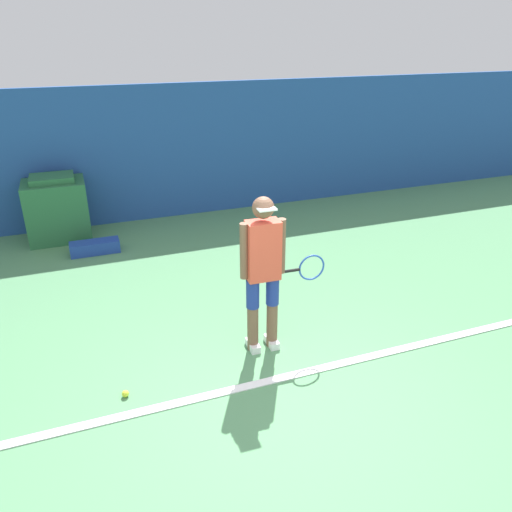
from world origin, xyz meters
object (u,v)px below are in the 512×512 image
tennis_player (264,268)px  covered_chair (57,209)px  tennis_ball (125,394)px  equipment_bag (95,247)px

tennis_player → covered_chair: 4.60m
tennis_ball → covered_chair: 4.46m
tennis_ball → equipment_bag: (-0.02, 3.58, 0.06)m
covered_chair → equipment_bag: covered_chair is taller
tennis_player → tennis_ball: bearing=-166.5°
tennis_ball → equipment_bag: 3.58m
covered_chair → tennis_ball: bearing=-83.5°
tennis_ball → equipment_bag: bearing=90.3°
tennis_player → equipment_bag: bearing=117.3°
covered_chair → equipment_bag: size_ratio=1.45×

